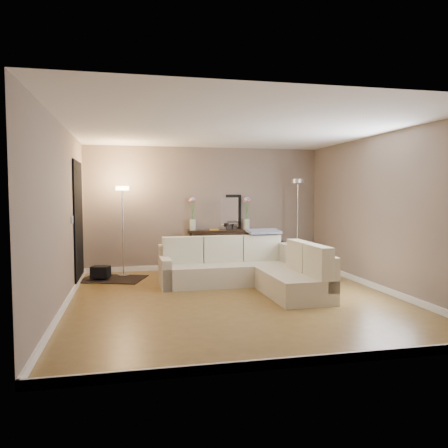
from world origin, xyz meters
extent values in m
cube|color=olive|center=(0.00, 0.00, -0.01)|extent=(5.00, 5.50, 0.01)
cube|color=white|center=(0.00, 0.00, 2.60)|extent=(5.00, 5.50, 0.01)
cube|color=gray|center=(0.00, 2.76, 1.30)|extent=(5.00, 0.02, 2.60)
cube|color=gray|center=(0.00, -2.76, 1.30)|extent=(5.00, 0.02, 2.60)
cube|color=gray|center=(-2.51, 0.00, 1.30)|extent=(0.02, 5.50, 2.60)
cube|color=gray|center=(2.51, 0.00, 1.30)|extent=(0.02, 5.50, 2.60)
cube|color=white|center=(0.00, 2.73, 0.05)|extent=(5.00, 0.03, 0.10)
cube|color=white|center=(0.00, -2.73, 0.05)|extent=(5.00, 0.03, 0.10)
cube|color=white|center=(-2.48, 0.00, 0.05)|extent=(0.03, 5.50, 0.10)
cube|color=white|center=(2.48, 0.00, 0.05)|extent=(0.03, 5.50, 0.10)
cube|color=black|center=(-2.48, 1.70, 1.10)|extent=(0.02, 1.20, 2.20)
cube|color=white|center=(-2.48, 0.85, 1.20)|extent=(0.02, 0.08, 0.12)
cube|color=beige|center=(0.13, 1.07, 0.18)|extent=(2.41, 0.88, 0.37)
cube|color=beige|center=(0.12, 1.39, 0.44)|extent=(2.40, 0.23, 0.52)
cube|color=beige|center=(-1.00, 1.05, 0.26)|extent=(0.18, 0.83, 0.52)
cube|color=beige|center=(0.93, -0.07, 0.18)|extent=(0.86, 1.49, 0.37)
cube|color=beige|center=(1.25, 0.35, 0.44)|extent=(0.23, 2.31, 0.52)
cube|color=beige|center=(-0.66, 1.27, 0.61)|extent=(0.72, 0.22, 0.48)
cube|color=beige|center=(0.08, 1.29, 0.61)|extent=(0.72, 0.22, 0.48)
cube|color=beige|center=(0.82, 1.30, 0.61)|extent=(0.72, 0.22, 0.48)
cube|color=beige|center=(1.15, 0.21, 0.61)|extent=(0.22, 0.67, 0.48)
cube|color=beige|center=(1.16, -0.48, 0.61)|extent=(0.22, 0.67, 0.48)
cube|color=gray|center=(0.87, 1.31, 0.91)|extent=(0.63, 0.39, 0.08)
cube|color=black|center=(0.30, 2.61, 0.82)|extent=(1.40, 0.47, 0.04)
cube|color=black|center=(-0.35, 2.51, 0.40)|extent=(0.05, 0.05, 0.80)
cube|color=black|center=(-0.33, 2.80, 0.40)|extent=(0.05, 0.05, 0.80)
cube|color=black|center=(0.92, 2.41, 0.40)|extent=(0.05, 0.05, 0.80)
cube|color=black|center=(0.94, 2.71, 0.40)|extent=(0.05, 0.05, 0.80)
cube|color=black|center=(0.30, 2.61, 0.19)|extent=(1.31, 0.43, 0.03)
cube|color=#BF3333|center=(-0.27, 2.65, 0.31)|extent=(0.04, 0.17, 0.20)
cube|color=#3359A5|center=(-0.22, 2.64, 0.32)|extent=(0.05, 0.17, 0.22)
cube|color=gold|center=(-0.17, 2.64, 0.33)|extent=(0.06, 0.17, 0.24)
cube|color=#3F7F4C|center=(-0.12, 2.64, 0.31)|extent=(0.06, 0.17, 0.20)
cube|color=#994C99|center=(-0.07, 2.63, 0.32)|extent=(0.04, 0.17, 0.22)
cube|color=orange|center=(-0.03, 2.63, 0.33)|extent=(0.05, 0.17, 0.24)
cube|color=#262626|center=(0.02, 2.63, 0.31)|extent=(0.06, 0.17, 0.20)
cube|color=#4C99B2|center=(0.08, 2.62, 0.32)|extent=(0.06, 0.17, 0.22)
cube|color=#B2A58C|center=(0.13, 2.62, 0.33)|extent=(0.04, 0.17, 0.24)
cube|color=brown|center=(0.17, 2.62, 0.31)|extent=(0.05, 0.17, 0.20)
cube|color=navy|center=(0.22, 2.61, 0.32)|extent=(0.06, 0.17, 0.22)
cube|color=gold|center=(0.28, 2.61, 0.33)|extent=(0.06, 0.17, 0.24)
cube|color=black|center=(0.31, 2.78, 1.22)|extent=(0.97, 0.11, 0.76)
cube|color=white|center=(0.31, 2.76, 1.22)|extent=(0.84, 0.07, 0.63)
cube|color=gold|center=(0.17, 2.58, 0.85)|extent=(0.20, 0.14, 0.04)
cube|color=black|center=(0.48, 2.54, 0.90)|extent=(0.11, 0.03, 0.14)
cube|color=black|center=(0.61, 2.53, 0.88)|extent=(0.09, 0.03, 0.12)
cylinder|color=silver|center=(-0.28, 2.65, 0.95)|extent=(0.14, 0.14, 0.25)
cylinder|color=#38722D|center=(-0.30, 2.65, 1.25)|extent=(0.10, 0.02, 0.44)
sphere|color=#E5598C|center=(-0.32, 2.65, 1.47)|extent=(0.08, 0.08, 0.07)
cylinder|color=#38722D|center=(-0.29, 2.65, 1.26)|extent=(0.06, 0.01, 0.46)
sphere|color=white|center=(-0.30, 2.65, 1.49)|extent=(0.08, 0.08, 0.07)
cylinder|color=#38722D|center=(-0.28, 2.65, 1.27)|extent=(0.01, 0.01, 0.49)
sphere|color=#598CE5|center=(-0.28, 2.65, 1.51)|extent=(0.08, 0.08, 0.07)
cylinder|color=#38722D|center=(-0.27, 2.64, 1.25)|extent=(0.06, 0.01, 0.44)
sphere|color=#E58C4C|center=(-0.26, 2.64, 1.47)|extent=(0.08, 0.08, 0.07)
cylinder|color=#38722D|center=(-0.26, 2.64, 1.26)|extent=(0.11, 0.02, 0.46)
sphere|color=#D866B2|center=(-0.24, 2.64, 1.49)|extent=(0.08, 0.08, 0.07)
cylinder|color=silver|center=(0.88, 2.56, 0.95)|extent=(0.14, 0.14, 0.25)
cylinder|color=#38722D|center=(0.86, 2.56, 1.25)|extent=(0.10, 0.02, 0.44)
sphere|color=#E5598C|center=(0.84, 2.56, 1.47)|extent=(0.08, 0.08, 0.07)
cylinder|color=#38722D|center=(0.87, 2.56, 1.26)|extent=(0.06, 0.01, 0.46)
sphere|color=white|center=(0.86, 2.56, 1.49)|extent=(0.08, 0.08, 0.07)
cylinder|color=#38722D|center=(0.88, 2.56, 1.27)|extent=(0.01, 0.01, 0.49)
sphere|color=#598CE5|center=(0.88, 2.56, 1.51)|extent=(0.08, 0.08, 0.07)
cylinder|color=#38722D|center=(0.89, 2.56, 1.25)|extent=(0.06, 0.01, 0.44)
sphere|color=#E58C4C|center=(0.90, 2.56, 1.47)|extent=(0.08, 0.08, 0.07)
cylinder|color=#38722D|center=(0.90, 2.56, 1.26)|extent=(0.11, 0.02, 0.46)
sphere|color=#D866B2|center=(0.92, 2.56, 1.49)|extent=(0.08, 0.08, 0.07)
cylinder|color=silver|center=(-1.71, 2.23, 0.01)|extent=(0.29, 0.29, 0.03)
cylinder|color=silver|center=(-1.71, 2.23, 0.85)|extent=(0.03, 0.03, 1.68)
cylinder|color=#FFBF72|center=(-1.71, 2.23, 1.72)|extent=(0.31, 0.31, 0.08)
cylinder|color=silver|center=(1.90, 2.22, 0.02)|extent=(0.30, 0.30, 0.03)
cylinder|color=silver|center=(1.90, 2.22, 0.93)|extent=(0.03, 0.03, 1.83)
cylinder|color=silver|center=(1.90, 2.22, 1.89)|extent=(0.33, 0.33, 0.08)
cube|color=black|center=(-1.91, 1.94, 0.01)|extent=(1.36, 1.18, 0.02)
cube|color=black|center=(-2.13, 1.90, 0.16)|extent=(0.38, 0.32, 0.21)
camera|label=1|loc=(-1.56, -6.48, 1.62)|focal=35.00mm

